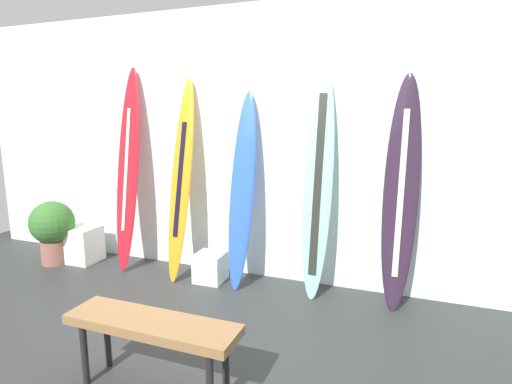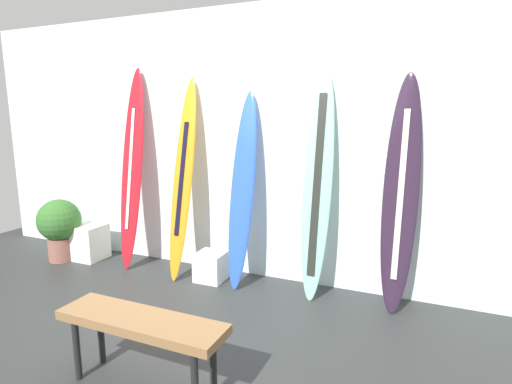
% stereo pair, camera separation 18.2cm
% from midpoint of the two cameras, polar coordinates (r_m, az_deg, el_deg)
% --- Properties ---
extents(ground, '(8.00, 8.00, 0.04)m').
position_cam_midpoint_polar(ground, '(3.63, -7.53, -17.98)').
color(ground, '#2D2F2E').
extents(wall_back, '(7.20, 0.20, 2.80)m').
position_cam_midpoint_polar(wall_back, '(4.36, 0.84, 6.53)').
color(wall_back, silver).
rests_on(wall_back, ground).
extents(surfboard_crimson, '(0.28, 0.48, 2.24)m').
position_cam_midpoint_polar(surfboard_crimson, '(4.77, -15.82, 3.10)').
color(surfboard_crimson, red).
rests_on(surfboard_crimson, ground).
extents(surfboard_sunset, '(0.22, 0.53, 2.11)m').
position_cam_midpoint_polar(surfboard_sunset, '(4.35, -8.98, 1.61)').
color(surfboard_sunset, orange).
rests_on(surfboard_sunset, ground).
extents(surfboard_cobalt, '(0.25, 0.48, 1.96)m').
position_cam_midpoint_polar(surfboard_cobalt, '(4.07, -0.61, 0.26)').
color(surfboard_cobalt, blue).
rests_on(surfboard_cobalt, ground).
extents(surfboard_seafoam, '(0.27, 0.42, 2.16)m').
position_cam_midpoint_polar(surfboard_seafoam, '(3.85, 9.91, 0.77)').
color(surfboard_seafoam, '#86C4B4').
rests_on(surfboard_seafoam, ground).
extents(surfboard_charcoal, '(0.31, 0.40, 2.08)m').
position_cam_midpoint_polar(surfboard_charcoal, '(3.77, 20.81, -0.53)').
color(surfboard_charcoal, '#2A1B2E').
rests_on(surfboard_charcoal, ground).
extents(display_block_left, '(0.35, 0.35, 0.42)m').
position_cam_midpoint_polar(display_block_left, '(5.32, -21.31, -6.51)').
color(display_block_left, white).
rests_on(display_block_left, ground).
extents(display_block_center, '(0.30, 0.30, 0.30)m').
position_cam_midpoint_polar(display_block_center, '(4.39, -5.07, -10.29)').
color(display_block_center, white).
rests_on(display_block_center, ground).
extents(potted_plant, '(0.50, 0.50, 0.74)m').
position_cam_midpoint_polar(potted_plant, '(5.35, -24.81, -4.21)').
color(potted_plant, '#8B574A').
rests_on(potted_plant, ground).
extents(bench, '(1.12, 0.30, 0.48)m').
position_cam_midpoint_polar(bench, '(2.76, -13.79, -17.77)').
color(bench, olive).
rests_on(bench, ground).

